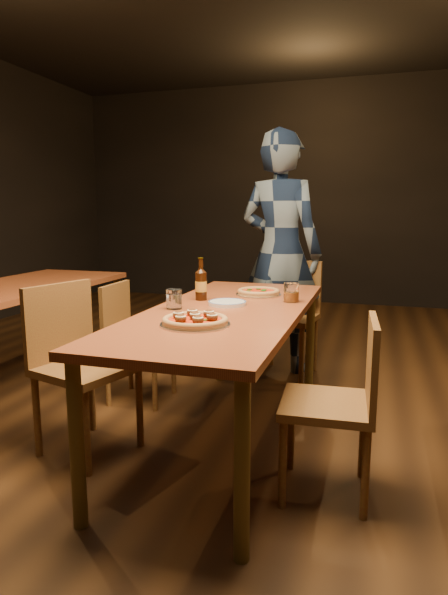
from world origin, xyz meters
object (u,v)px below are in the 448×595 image
(pizza_margherita, at_px, (259,292))
(plate_stack, at_px, (227,303))
(chair_main_sw, at_px, (141,340))
(chair_main_nw, at_px, (87,367))
(chair_main_e, at_px, (327,403))
(table_main, at_px, (227,322))
(water_glass, at_px, (174,299))
(amber_glass, at_px, (291,293))
(diner, at_px, (280,253))
(table_left, at_px, (7,297))
(chair_end, at_px, (286,317))
(beer_bottle, at_px, (201,285))
(pizza_meatball, at_px, (195,320))

(pizza_margherita, relative_size, plate_stack, 1.33)
(chair_main_sw, height_order, plate_stack, chair_main_sw)
(chair_main_nw, xyz_separation_m, chair_main_e, (1.24, -0.04, -0.04))
(table_main, distance_m, plate_stack, 0.14)
(chair_main_e, xyz_separation_m, water_glass, (-0.85, 0.30, 0.38))
(chair_main_sw, height_order, amber_glass, amber_glass)
(pizza_margherita, height_order, water_glass, water_glass)
(pizza_margherita, height_order, diner, diner)
(table_left, height_order, chair_end, chair_end)
(table_left, height_order, water_glass, water_glass)
(table_main, bearing_deg, water_glass, -162.25)
(plate_stack, xyz_separation_m, beer_bottle, (-0.19, 0.10, 0.08))
(amber_glass, xyz_separation_m, diner, (-0.27, 1.08, 0.14))
(water_glass, bearing_deg, table_main, 17.75)
(water_glass, xyz_separation_m, amber_glass, (0.57, 0.39, 0.00))
(chair_main_sw, distance_m, pizza_meatball, 1.13)
(chair_main_e, bearing_deg, table_left, -110.19)
(pizza_margherita, bearing_deg, pizza_meatball, -95.68)
(table_left, height_order, chair_main_nw, chair_main_nw)
(chair_main_nw, xyz_separation_m, chair_main_sw, (-0.07, 0.76, -0.05))
(chair_main_nw, xyz_separation_m, diner, (0.69, 1.74, 0.48))
(amber_glass, bearing_deg, plate_stack, -149.05)
(plate_stack, distance_m, beer_bottle, 0.23)
(beer_bottle, bearing_deg, diner, 77.95)
(chair_main_e, xyz_separation_m, plate_stack, (-0.61, 0.50, 0.33))
(chair_main_nw, height_order, chair_end, chair_main_nw)
(chair_main_nw, relative_size, pizza_margherita, 3.28)
(water_glass, bearing_deg, pizza_meatball, -53.52)
(chair_main_e, distance_m, amber_glass, 0.84)
(beer_bottle, bearing_deg, amber_glass, 10.11)
(table_main, height_order, chair_main_sw, chair_main_sw)
(pizza_meatball, relative_size, amber_glass, 2.96)
(amber_glass, bearing_deg, diner, 104.08)
(chair_main_e, bearing_deg, amber_glass, -161.23)
(table_main, height_order, chair_main_nw, chair_main_nw)
(chair_main_sw, distance_m, beer_bottle, 0.68)
(chair_main_e, bearing_deg, beer_bottle, -130.15)
(table_main, distance_m, chair_main_sw, 0.87)
(pizza_margherita, bearing_deg, amber_glass, -38.49)
(amber_glass, bearing_deg, chair_main_nw, -145.48)
(plate_stack, bearing_deg, chair_main_nw, -143.72)
(chair_main_sw, bearing_deg, chair_main_e, -122.75)
(chair_main_e, distance_m, pizza_margherita, 1.08)
(beer_bottle, relative_size, water_glass, 2.32)
(water_glass, relative_size, amber_glass, 0.96)
(chair_main_sw, xyz_separation_m, beer_bottle, (0.50, -0.19, 0.42))
(chair_main_nw, distance_m, amber_glass, 1.21)
(pizza_margherita, bearing_deg, table_left, -173.66)
(pizza_meatball, distance_m, diner, 1.81)
(water_glass, distance_m, amber_glass, 0.69)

